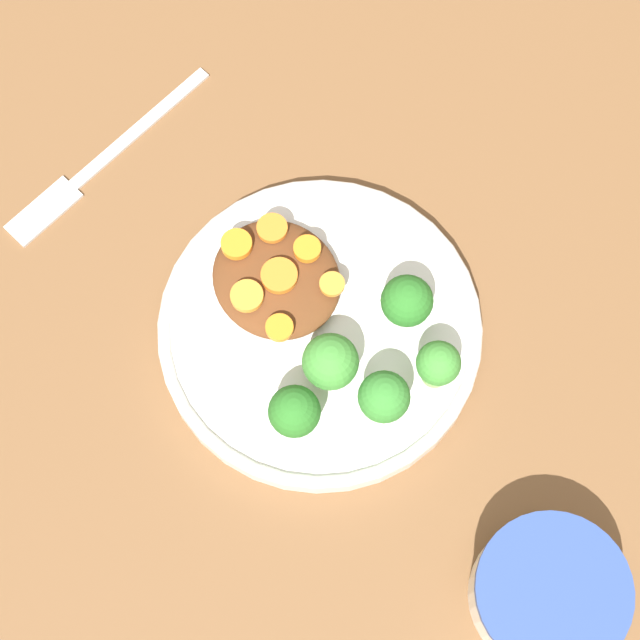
{
  "coord_description": "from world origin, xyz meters",
  "views": [
    {
      "loc": [
        0.18,
        0.18,
        0.76
      ],
      "look_at": [
        0.0,
        0.0,
        0.03
      ],
      "focal_mm": 60.0,
      "sensor_mm": 36.0,
      "label": 1
    }
  ],
  "objects": [
    {
      "name": "carrot_slice_0",
      "position": [
        -0.0,
        -0.04,
        0.04
      ],
      "size": [
        0.03,
        0.03,
        0.01
      ],
      "primitive_type": "cylinder",
      "color": "orange",
      "rests_on": "stew_mound"
    },
    {
      "name": "stew_mound",
      "position": [
        0.0,
        -0.05,
        0.03
      ],
      "size": [
        0.09,
        0.1,
        0.02
      ],
      "primitive_type": "ellipsoid",
      "color": "#5B3319",
      "rests_on": "plate"
    },
    {
      "name": "fork",
      "position": [
        0.04,
        -0.23,
        0.0
      ],
      "size": [
        0.21,
        0.03,
        0.01
      ],
      "rotation": [
        0.0,
        0.0,
        6.32
      ],
      "color": "silver",
      "rests_on": "ground_plane"
    },
    {
      "name": "carrot_slice_3",
      "position": [
        0.01,
        -0.08,
        0.04
      ],
      "size": [
        0.02,
        0.02,
        0.01
      ],
      "primitive_type": "cylinder",
      "color": "orange",
      "rests_on": "stew_mound"
    },
    {
      "name": "carrot_slice_4",
      "position": [
        -0.02,
        -0.07,
        0.04
      ],
      "size": [
        0.02,
        0.02,
        0.0
      ],
      "primitive_type": "cylinder",
      "color": "orange",
      "rests_on": "stew_mound"
    },
    {
      "name": "broccoli_floret_0",
      "position": [
        -0.05,
        0.04,
        0.05
      ],
      "size": [
        0.04,
        0.04,
        0.05
      ],
      "color": "#7FA85B",
      "rests_on": "plate"
    },
    {
      "name": "carrot_slice_2",
      "position": [
        -0.02,
        -0.01,
        0.04
      ],
      "size": [
        0.02,
        0.02,
        0.0
      ],
      "primitive_type": "cylinder",
      "color": "orange",
      "rests_on": "stew_mound"
    },
    {
      "name": "ground_plane",
      "position": [
        0.0,
        0.0,
        0.0
      ],
      "size": [
        4.0,
        4.0,
        0.0
      ],
      "primitive_type": "plane",
      "color": "brown"
    },
    {
      "name": "carrot_slice_5",
      "position": [
        0.03,
        -0.01,
        0.04
      ],
      "size": [
        0.02,
        0.02,
        0.01
      ],
      "primitive_type": "cylinder",
      "color": "orange",
      "rests_on": "stew_mound"
    },
    {
      "name": "carrot_slice_1",
      "position": [
        0.03,
        -0.05,
        0.04
      ],
      "size": [
        0.02,
        0.02,
        0.01
      ],
      "primitive_type": "cylinder",
      "color": "orange",
      "rests_on": "stew_mound"
    },
    {
      "name": "broccoli_floret_2",
      "position": [
        0.01,
        0.08,
        0.05
      ],
      "size": [
        0.04,
        0.04,
        0.05
      ],
      "color": "#7FA85B",
      "rests_on": "plate"
    },
    {
      "name": "plate",
      "position": [
        0.0,
        0.0,
        0.01
      ],
      "size": [
        0.24,
        0.24,
        0.02
      ],
      "color": "silver",
      "rests_on": "ground_plane"
    },
    {
      "name": "carrot_slice_6",
      "position": [
        -0.03,
        -0.04,
        0.04
      ],
      "size": [
        0.02,
        0.02,
        0.01
      ],
      "primitive_type": "cylinder",
      "color": "orange",
      "rests_on": "stew_mound"
    },
    {
      "name": "broccoli_floret_4",
      "position": [
        -0.03,
        0.08,
        0.05
      ],
      "size": [
        0.03,
        0.03,
        0.05
      ],
      "color": "#759E51",
      "rests_on": "plate"
    },
    {
      "name": "broccoli_floret_3",
      "position": [
        0.06,
        0.04,
        0.05
      ],
      "size": [
        0.04,
        0.04,
        0.05
      ],
      "color": "#7FA85B",
      "rests_on": "plate"
    },
    {
      "name": "dip_bowl",
      "position": [
        0.02,
        0.24,
        0.03
      ],
      "size": [
        0.1,
        0.1,
        0.05
      ],
      "color": "white",
      "rests_on": "ground_plane"
    },
    {
      "name": "broccoli_floret_1",
      "position": [
        0.02,
        0.03,
        0.05
      ],
      "size": [
        0.04,
        0.04,
        0.05
      ],
      "color": "#759E51",
      "rests_on": "plate"
    }
  ]
}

